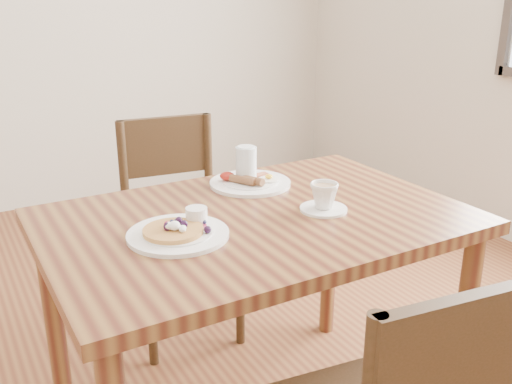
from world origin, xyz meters
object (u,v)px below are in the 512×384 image
breakfast_plate (249,182)px  teacup_saucer (324,198)px  chair_far (177,217)px  water_glass (246,166)px  dining_table (256,246)px  pancake_plate (179,231)px

breakfast_plate → teacup_saucer: (0.08, -0.31, 0.03)m
chair_far → water_glass: (0.08, -0.43, 0.32)m
dining_table → teacup_saucer: bearing=-19.5°
breakfast_plate → water_glass: bearing=96.6°
breakfast_plate → water_glass: 0.05m
pancake_plate → water_glass: (0.36, 0.29, 0.05)m
pancake_plate → water_glass: size_ratio=2.13×
dining_table → water_glass: water_glass is taller
water_glass → breakfast_plate: bearing=-83.4°
chair_far → water_glass: 0.55m
breakfast_plate → pancake_plate: bearing=-143.2°
teacup_saucer → water_glass: (-0.08, 0.33, 0.03)m
dining_table → pancake_plate: (-0.25, -0.03, 0.11)m
breakfast_plate → water_glass: (-0.00, 0.02, 0.05)m
chair_far → pancake_plate: (-0.28, -0.72, 0.27)m
pancake_plate → breakfast_plate: bearing=36.8°
pancake_plate → water_glass: 0.47m
teacup_saucer → chair_far: bearing=102.0°
chair_far → pancake_plate: size_ratio=3.26×
teacup_saucer → dining_table: bearing=160.5°
chair_far → breakfast_plate: bearing=107.5°
chair_far → water_glass: size_ratio=6.93×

